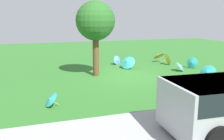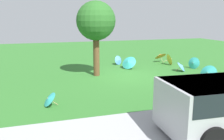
% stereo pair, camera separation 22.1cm
% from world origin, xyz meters
% --- Properties ---
extents(ground, '(40.00, 40.00, 0.00)m').
position_xyz_m(ground, '(0.00, 0.00, 0.00)').
color(ground, '#2D6B28').
extents(road_strip, '(40.00, 4.15, 0.01)m').
position_xyz_m(road_strip, '(0.00, 7.25, 0.00)').
color(road_strip, '#9E9EA3').
rests_on(road_strip, ground).
extents(shade_tree, '(2.12, 2.12, 4.08)m').
position_xyz_m(shade_tree, '(1.36, -0.54, 2.96)').
color(shade_tree, brown).
rests_on(shade_tree, ground).
extents(parasol_teal_0, '(1.15, 1.17, 0.85)m').
position_xyz_m(parasol_teal_0, '(-0.99, -1.68, 0.44)').
color(parasol_teal_0, tan).
rests_on(parasol_teal_0, ground).
extents(parasol_yellow_0, '(0.71, 0.79, 0.78)m').
position_xyz_m(parasol_yellow_0, '(-4.23, -2.12, 0.39)').
color(parasol_yellow_0, tan).
rests_on(parasol_yellow_0, ground).
extents(parasol_blue_0, '(0.81, 0.84, 0.61)m').
position_xyz_m(parasol_blue_0, '(-3.78, -0.02, 0.32)').
color(parasol_blue_0, tan).
rests_on(parasol_blue_0, ground).
extents(parasol_teal_1, '(0.61, 0.68, 0.55)m').
position_xyz_m(parasol_teal_1, '(4.20, 3.74, 0.29)').
color(parasol_teal_1, tan).
rests_on(parasol_teal_1, ground).
extents(parasol_orange_0, '(1.02, 0.99, 0.79)m').
position_xyz_m(parasol_orange_0, '(-4.07, -3.30, 0.49)').
color(parasol_orange_0, tan).
rests_on(parasol_orange_0, ground).
extents(parasol_blue_2, '(0.68, 0.62, 0.63)m').
position_xyz_m(parasol_blue_2, '(-0.87, -3.20, 0.32)').
color(parasol_blue_2, tan).
rests_on(parasol_blue_2, ground).
extents(parasol_teal_3, '(0.91, 1.00, 0.85)m').
position_xyz_m(parasol_teal_3, '(-3.75, 2.39, 0.42)').
color(parasol_teal_3, tan).
rests_on(parasol_teal_3, ground).
extents(parasol_teal_4, '(0.77, 0.79, 0.75)m').
position_xyz_m(parasol_teal_4, '(-4.92, -0.49, 0.37)').
color(parasol_teal_4, tan).
rests_on(parasol_teal_4, ground).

